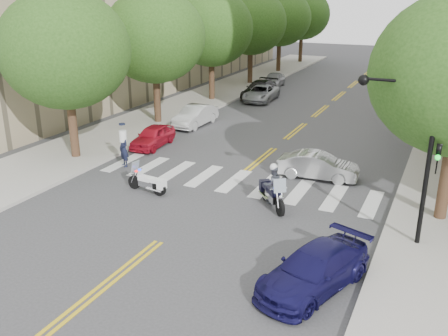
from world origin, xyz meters
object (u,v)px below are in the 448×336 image
Objects in this scene: motorcycle_police at (272,187)px; sedan_blue at (314,270)px; motorcycle_parked at (150,183)px; convertible at (318,166)px; officer_standing at (124,149)px.

motorcycle_police is 5.93m from sedan_blue.
convertible is at bearing -44.27° from motorcycle_parked.
officer_standing reaches higher than sedan_blue.
motorcycle_parked is 9.37m from sedan_blue.
motorcycle_police reaches higher than motorcycle_parked.
motorcycle_police is 0.94× the size of motorcycle_parked.
motorcycle_parked is 3.92m from officer_standing.
officer_standing is 13.21m from sedan_blue.
sedan_blue is (3.11, -5.04, -0.22)m from motorcycle_police.
motorcycle_police reaches higher than sedan_blue.
convertible is at bearing 123.88° from sedan_blue.
convertible is 0.87× the size of sedan_blue.
motorcycle_police is 8.48m from officer_standing.
motorcycle_police is at bearing 18.57° from officer_standing.
motorcycle_police is at bearing 141.35° from sedan_blue.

